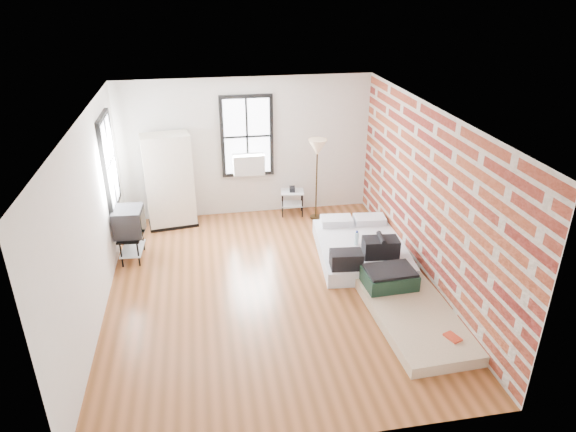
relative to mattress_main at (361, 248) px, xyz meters
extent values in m
plane|color=brown|center=(-1.74, -0.75, -0.18)|extent=(6.00, 6.00, 0.00)
cube|color=silver|center=(-1.74, 2.25, 1.22)|extent=(5.00, 0.01, 2.80)
cube|color=silver|center=(-1.74, -3.75, 1.22)|extent=(5.00, 0.01, 2.80)
cube|color=silver|center=(-4.24, -0.75, 1.22)|extent=(0.01, 6.00, 2.80)
cube|color=brown|center=(0.76, -0.75, 1.22)|extent=(0.02, 6.00, 2.80)
cube|color=white|center=(-1.74, -0.75, 2.62)|extent=(5.00, 6.00, 0.01)
cube|color=white|center=(-1.74, 2.20, 1.47)|extent=(0.90, 0.02, 1.50)
cube|color=black|center=(-2.23, 2.22, 1.47)|extent=(0.07, 0.08, 1.64)
cube|color=black|center=(-1.26, 2.22, 1.47)|extent=(0.07, 0.08, 1.64)
cube|color=black|center=(-1.74, 2.22, 2.26)|extent=(0.90, 0.08, 0.07)
cube|color=black|center=(-1.74, 2.22, 0.69)|extent=(0.90, 0.08, 0.07)
cube|color=black|center=(-1.74, 2.19, 1.47)|extent=(0.04, 0.02, 1.50)
cube|color=black|center=(-1.74, 2.19, 1.47)|extent=(0.90, 0.02, 0.04)
cube|color=silver|center=(-1.74, 2.08, 0.94)|extent=(0.62, 0.30, 0.40)
cube|color=white|center=(-4.19, 1.05, 1.47)|extent=(0.02, 0.90, 1.50)
cube|color=black|center=(-4.21, 0.57, 1.47)|extent=(0.08, 0.07, 1.64)
cube|color=black|center=(-4.21, 1.54, 1.47)|extent=(0.08, 0.07, 1.64)
cube|color=black|center=(-4.21, 1.05, 2.26)|extent=(0.08, 0.90, 0.07)
cube|color=black|center=(-4.21, 1.05, 0.69)|extent=(0.08, 0.90, 0.07)
cube|color=black|center=(-4.18, 1.05, 1.47)|extent=(0.02, 0.04, 1.50)
cube|color=black|center=(-4.18, 1.05, 1.47)|extent=(0.02, 0.90, 0.04)
cube|color=white|center=(0.01, 0.02, -0.04)|extent=(1.67, 2.14, 0.26)
cube|color=white|center=(-0.23, 0.84, 0.15)|extent=(0.61, 0.42, 0.13)
cube|color=white|center=(0.40, 0.78, 0.15)|extent=(0.61, 0.42, 0.13)
cube|color=black|center=(0.17, -0.47, 0.25)|extent=(0.61, 0.39, 0.32)
cylinder|color=black|center=(0.17, -0.47, 0.42)|extent=(0.12, 0.38, 0.08)
cube|color=black|center=(-0.49, -0.73, 0.23)|extent=(0.54, 0.36, 0.27)
cylinder|color=#BCE5F2|center=(-0.10, -0.02, 0.20)|extent=(0.07, 0.07, 0.23)
cylinder|color=#162D9D|center=(-0.10, -0.02, 0.34)|extent=(0.04, 0.04, 0.03)
cube|color=#CBB493|center=(0.21, -1.98, -0.09)|extent=(1.19, 2.15, 0.17)
cube|color=#163225|center=(0.07, -1.21, 0.11)|extent=(0.80, 0.59, 0.24)
cube|color=black|center=(0.07, -1.21, 0.26)|extent=(0.75, 0.54, 0.04)
cube|color=#B2331C|center=(0.45, -2.59, 0.00)|extent=(0.21, 0.26, 0.03)
cube|color=black|center=(-3.31, 1.90, -0.15)|extent=(1.00, 0.66, 0.06)
cube|color=#EEE4C8|center=(-3.31, 1.90, 0.78)|extent=(0.96, 0.62, 1.80)
cylinder|color=black|center=(-1.10, 1.85, 0.08)|extent=(0.02, 0.02, 0.51)
cylinder|color=black|center=(-0.70, 1.79, 0.08)|extent=(0.02, 0.02, 0.51)
cylinder|color=black|center=(-1.05, 2.16, 0.08)|extent=(0.02, 0.02, 0.51)
cylinder|color=black|center=(-0.65, 2.10, 0.08)|extent=(0.02, 0.02, 0.51)
cube|color=silver|center=(-0.88, 1.97, 0.33)|extent=(0.51, 0.43, 0.02)
cube|color=silver|center=(-0.88, 1.97, 0.05)|extent=(0.49, 0.41, 0.02)
cube|color=black|center=(-0.88, 1.97, 0.39)|extent=(0.13, 0.18, 0.09)
cylinder|color=#322610|center=(-0.43, 1.72, -0.16)|extent=(0.24, 0.24, 0.03)
cylinder|color=#322610|center=(-0.43, 1.72, 0.57)|extent=(0.03, 0.03, 1.43)
cone|color=tan|center=(-0.43, 1.72, 1.33)|extent=(0.36, 0.36, 0.32)
cylinder|color=black|center=(-4.12, 0.37, 0.06)|extent=(0.03, 0.03, 0.47)
cylinder|color=black|center=(-3.84, 0.35, 0.06)|extent=(0.03, 0.03, 0.47)
cylinder|color=black|center=(-4.09, 0.93, 0.06)|extent=(0.03, 0.03, 0.47)
cylinder|color=black|center=(-3.80, 0.92, 0.06)|extent=(0.03, 0.03, 0.47)
cube|color=black|center=(-3.96, 0.64, 0.29)|extent=(0.42, 0.70, 0.03)
cube|color=silver|center=(-3.96, 0.64, 0.01)|extent=(0.40, 0.68, 0.02)
cube|color=black|center=(-3.96, 0.64, 0.54)|extent=(0.50, 0.57, 0.47)
cube|color=black|center=(-3.73, 0.63, 0.54)|extent=(0.05, 0.45, 0.38)
camera|label=1|loc=(-2.65, -7.59, 4.36)|focal=32.00mm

